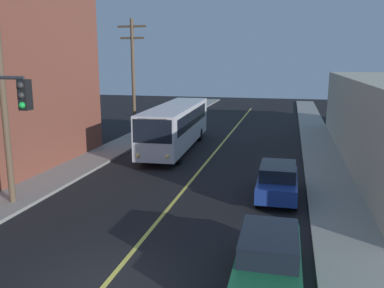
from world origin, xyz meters
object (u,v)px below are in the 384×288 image
object	(u,v)px
utility_pole_mid	(133,73)
parked_car_blue	(278,180)
city_bus	(176,125)
utility_pole_near	(1,74)
parked_car_green	(269,258)

from	to	relation	value
utility_pole_mid	parked_car_blue	bearing A→B (deg)	-46.24
city_bus	parked_car_blue	bearing A→B (deg)	-50.37
utility_pole_near	city_bus	bearing A→B (deg)	72.55
parked_car_green	utility_pole_near	size ratio (longest dim) A/B	0.43
parked_car_green	utility_pole_mid	size ratio (longest dim) A/B	0.47
parked_car_green	utility_pole_near	world-z (taller)	utility_pole_near
city_bus	parked_car_blue	world-z (taller)	city_bus
parked_car_blue	city_bus	bearing A→B (deg)	129.63
parked_car_green	utility_pole_near	bearing A→B (deg)	160.69
city_bus	utility_pole_near	size ratio (longest dim) A/B	1.19
parked_car_blue	utility_pole_mid	xyz separation A→B (m)	(-12.16, 12.70, 4.53)
parked_car_green	utility_pole_near	xyz separation A→B (m)	(-11.58, 4.06, 4.97)
parked_car_green	utility_pole_mid	xyz separation A→B (m)	(-12.16, 20.52, 4.53)
city_bus	utility_pole_near	xyz separation A→B (m)	(-4.04, -12.86, 3.99)
utility_pole_mid	utility_pole_near	bearing A→B (deg)	-88.01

